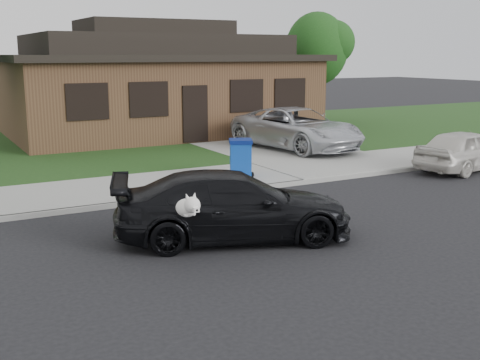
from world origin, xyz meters
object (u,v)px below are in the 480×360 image
white_compact (466,150)px  recycling_bin (241,158)px  minivan (297,128)px  sedan (233,206)px

white_compact → recycling_bin: size_ratio=3.57×
minivan → white_compact: bearing=-73.0°
sedan → minivan: minivan is taller
minivan → white_compact: 5.81m
white_compact → recycling_bin: white_compact is taller
sedan → minivan: size_ratio=0.92×
recycling_bin → minivan: bearing=63.7°
minivan → sedan: bearing=-139.5°
sedan → recycling_bin: 5.38m
minivan → white_compact: size_ratio=1.42×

